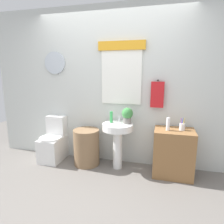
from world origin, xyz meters
The scene contains 11 objects.
ground_plane centered at (0.00, 0.00, 0.00)m, with size 8.00×8.00×0.00m, color slate.
back_wall centered at (0.00, 1.15, 1.31)m, with size 4.40×0.18×2.60m.
toilet centered at (-1.02, 0.88, 0.30)m, with size 0.38×0.51×0.79m.
laundry_hamper centered at (-0.38, 0.85, 0.30)m, with size 0.43×0.43×0.61m, color #846647.
pedestal_sink centered at (0.16, 0.85, 0.56)m, with size 0.49×0.49×0.75m.
faucet centered at (0.16, 0.97, 0.80)m, with size 0.03×0.03×0.10m, color silver.
wooden_cabinet centered at (1.02, 0.85, 0.36)m, with size 0.58×0.44×0.71m, color olive.
soap_bottle centered at (0.04, 0.90, 0.84)m, with size 0.05×0.05×0.18m, color green.
potted_plant centered at (0.30, 0.91, 0.89)m, with size 0.18×0.18×0.25m.
lotion_bottle centered at (0.92, 0.81, 0.81)m, with size 0.05×0.05×0.19m, color white.
toothbrush_cup centered at (1.12, 0.87, 0.77)m, with size 0.08×0.08×0.19m.
Camera 1 is at (0.83, -2.05, 1.56)m, focal length 31.37 mm.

